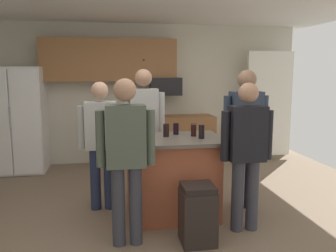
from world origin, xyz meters
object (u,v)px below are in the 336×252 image
at_px(person_host_foreground, 126,152).
at_px(glass_short_whisky, 194,128).
at_px(person_elder_center, 247,148).
at_px(person_guest_left, 144,124).
at_px(kitchen_island, 172,177).
at_px(person_guest_right, 101,137).
at_px(microwave_over_range, 165,86).
at_px(tumbler_amber, 176,129).
at_px(trash_bin, 198,214).
at_px(refrigerator, 16,120).
at_px(glass_dark_ale, 202,132).
at_px(glass_pilsner, 194,130).
at_px(person_guest_by_door, 245,130).
at_px(glass_stout_tall, 166,130).

bearing_deg(person_host_foreground, glass_short_whisky, -2.68).
distance_m(person_elder_center, person_guest_left, 1.58).
height_order(kitchen_island, person_guest_right, person_guest_right).
relative_size(microwave_over_range, tumbler_amber, 4.09).
distance_m(person_guest_right, trash_bin, 1.56).
distance_m(microwave_over_range, kitchen_island, 2.64).
height_order(refrigerator, glass_dark_ale, refrigerator).
relative_size(glass_short_whisky, glass_pilsner, 0.87).
bearing_deg(refrigerator, person_elder_center, -43.16).
distance_m(kitchen_island, person_host_foreground, 0.96).
bearing_deg(microwave_over_range, trash_bin, -93.11).
relative_size(glass_short_whisky, tumbler_amber, 0.91).
xyz_separation_m(person_guest_by_door, glass_short_whisky, (-0.61, 0.18, 0.01)).
bearing_deg(kitchen_island, microwave_over_range, 82.83).
distance_m(person_guest_left, glass_pilsner, 0.87).
xyz_separation_m(person_guest_right, person_host_foreground, (0.26, -0.98, 0.04)).
height_order(kitchen_island, trash_bin, kitchen_island).
bearing_deg(person_guest_by_door, person_host_foreground, 19.91).
bearing_deg(microwave_over_range, person_guest_right, -118.64).
relative_size(person_guest_left, glass_pilsner, 12.22).
xyz_separation_m(person_elder_center, person_host_foreground, (-1.28, -0.11, 0.03)).
height_order(microwave_over_range, glass_pilsner, microwave_over_range).
height_order(glass_stout_tall, trash_bin, glass_stout_tall).
xyz_separation_m(person_elder_center, glass_pilsner, (-0.44, 0.56, 0.11)).
height_order(refrigerator, glass_stout_tall, refrigerator).
xyz_separation_m(microwave_over_range, person_host_foreground, (-0.87, -3.05, -0.49)).
bearing_deg(glass_pilsner, glass_short_whisky, 76.33).
bearing_deg(person_guest_right, glass_dark_ale, 1.77).
xyz_separation_m(tumbler_amber, glass_pilsner, (0.19, -0.16, 0.00)).
xyz_separation_m(microwave_over_range, tumbler_amber, (-0.22, -2.22, -0.42)).
bearing_deg(person_guest_left, person_guest_by_door, 41.86).
xyz_separation_m(person_elder_center, person_guest_left, (-0.97, 1.25, 0.10)).
xyz_separation_m(tumbler_amber, trash_bin, (0.05, -0.91, -0.72)).
height_order(glass_dark_ale, glass_short_whisky, glass_dark_ale).
bearing_deg(kitchen_island, refrigerator, 134.71).
bearing_deg(refrigerator, person_host_foreground, -59.49).
distance_m(microwave_over_range, person_guest_right, 2.42).
height_order(microwave_over_range, kitchen_island, microwave_over_range).
bearing_deg(glass_short_whisky, glass_pilsner, -103.67).
relative_size(person_host_foreground, glass_short_whisky, 13.34).
relative_size(person_guest_left, glass_stout_tall, 11.38).
distance_m(person_elder_center, glass_stout_tall, 0.97).
height_order(person_elder_center, glass_short_whisky, person_elder_center).
distance_m(person_guest_by_door, tumbler_amber, 0.85).
height_order(microwave_over_range, person_guest_by_door, person_guest_by_door).
xyz_separation_m(glass_dark_ale, tumbler_amber, (-0.24, 0.31, -0.01)).
bearing_deg(trash_bin, tumbler_amber, 93.25).
distance_m(kitchen_island, person_guest_left, 0.95).
relative_size(glass_dark_ale, tumbler_amber, 1.18).
bearing_deg(glass_dark_ale, person_guest_by_door, 17.09).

